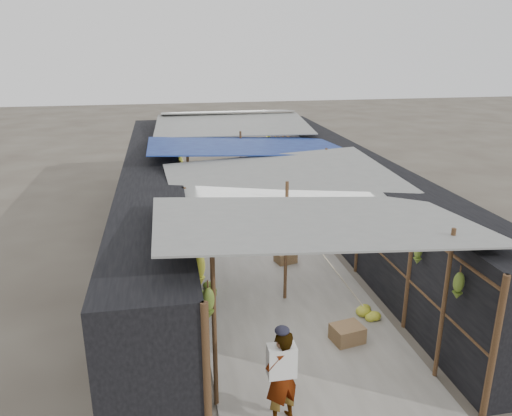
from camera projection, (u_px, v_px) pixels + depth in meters
ground at (330, 389)px, 7.89m from camera, size 80.00×80.00×0.00m
aisle_slab at (255, 238)px, 13.95m from camera, size 3.60×16.00×0.02m
stall_left at (154, 205)px, 13.12m from camera, size 1.40×15.00×2.30m
stall_right at (349, 194)px, 14.06m from camera, size 1.40×15.00×2.30m
crate_near at (285, 257)px, 12.38m from camera, size 0.56×0.49×0.29m
crate_mid at (347, 334)px, 9.10m from camera, size 0.62×0.54×0.33m
crate_back at (219, 184)px, 18.88m from camera, size 0.45×0.38×0.28m
black_basin at (290, 207)px, 16.33m from camera, size 0.58×0.58×0.17m
vendor_elderly at (281, 377)px, 7.03m from camera, size 0.63×0.54×1.48m
shopper_blue at (223, 194)px, 15.19m from camera, size 0.94×0.82×1.66m
vendor_seated at (318, 225)px, 13.80m from camera, size 0.41×0.60×0.85m
market_canopy at (254, 152)px, 13.51m from camera, size 5.62×15.20×2.77m
hanging_bananas at (258, 182)px, 13.43m from camera, size 3.95×13.99×0.79m
floor_bananas at (258, 227)px, 14.43m from camera, size 3.88×9.37×0.36m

